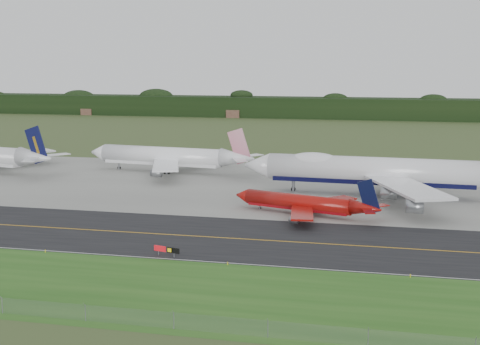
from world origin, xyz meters
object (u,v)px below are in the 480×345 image
at_px(jet_red_737, 306,203).
at_px(taxiway_sign, 167,250).
at_px(jet_ba_747, 382,171).
at_px(jet_star_tail, 170,157).

distance_m(jet_red_737, taxiway_sign, 41.53).
xyz_separation_m(jet_ba_747, jet_star_tail, (-63.03, 22.45, -1.47)).
xyz_separation_m(jet_red_737, taxiway_sign, (-19.44, -36.67, -1.40)).
relative_size(jet_star_tail, taxiway_sign, 10.89).
bearing_deg(jet_star_tail, jet_ba_747, -19.60).
distance_m(jet_star_tail, taxiway_sign, 88.68).
xyz_separation_m(jet_ba_747, taxiway_sign, (-35.39, -61.74, -5.03)).
xyz_separation_m(jet_red_737, jet_star_tail, (-47.08, 47.51, 2.16)).
relative_size(jet_ba_747, taxiway_sign, 14.65).
relative_size(jet_red_737, jet_star_tail, 0.63).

